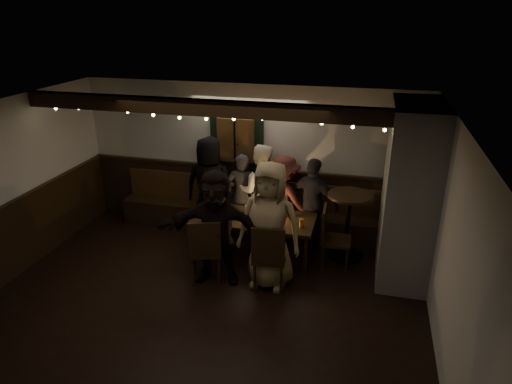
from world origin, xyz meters
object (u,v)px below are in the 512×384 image
(chair_near_left, at_px, (205,247))
(person_g, at_px, (270,226))
(person_f, at_px, (216,227))
(chair_near_right, at_px, (269,254))
(person_b, at_px, (242,195))
(person_d, at_px, (283,199))
(person_e, at_px, (313,203))
(high_top, at_px, (348,218))
(dining_table, at_px, (253,221))
(person_c, at_px, (260,191))
(person_a, at_px, (210,186))
(chair_end, at_px, (330,234))

(chair_near_left, xyz_separation_m, person_g, (0.90, 0.20, 0.36))
(chair_near_left, bearing_deg, person_f, 40.37)
(chair_near_left, xyz_separation_m, chair_near_right, (0.93, 0.03, 0.01))
(person_b, xyz_separation_m, person_d, (0.74, -0.05, 0.02))
(person_e, bearing_deg, chair_near_right, 94.58)
(person_f, height_order, person_g, person_g)
(high_top, xyz_separation_m, person_g, (-1.03, -1.07, 0.25))
(person_b, distance_m, person_g, 1.67)
(dining_table, relative_size, chair_near_left, 1.91)
(person_g, bearing_deg, person_c, 112.17)
(person_a, bearing_deg, person_f, 108.37)
(dining_table, height_order, person_f, person_f)
(person_g, bearing_deg, person_f, -170.34)
(dining_table, xyz_separation_m, high_top, (1.46, 0.37, 0.06))
(person_a, distance_m, person_g, 1.94)
(chair_near_right, bearing_deg, person_g, 100.00)
(person_d, bearing_deg, person_e, -165.36)
(person_a, bearing_deg, person_d, 176.76)
(person_a, height_order, person_c, person_a)
(high_top, relative_size, person_c, 0.65)
(chair_near_left, height_order, chair_near_right, chair_near_right)
(high_top, height_order, person_e, person_e)
(person_d, bearing_deg, person_c, 11.78)
(chair_end, height_order, person_a, person_a)
(person_a, bearing_deg, person_c, -177.88)
(chair_near_left, height_order, high_top, high_top)
(chair_near_left, bearing_deg, chair_end, 27.49)
(high_top, distance_m, person_d, 1.16)
(chair_near_left, height_order, person_c, person_c)
(high_top, bearing_deg, person_g, -134.07)
(person_b, height_order, person_e, person_e)
(chair_near_left, distance_m, chair_near_right, 0.93)
(person_d, xyz_separation_m, person_e, (0.52, -0.07, 0.01))
(person_g, bearing_deg, high_top, 49.57)
(chair_near_right, bearing_deg, person_c, 107.69)
(chair_near_left, distance_m, person_d, 1.80)
(person_e, bearing_deg, chair_near_left, 68.51)
(high_top, relative_size, person_d, 0.72)
(chair_end, height_order, high_top, high_top)
(high_top, bearing_deg, person_a, 172.93)
(person_c, distance_m, person_d, 0.43)
(person_b, height_order, person_g, person_g)
(dining_table, relative_size, person_d, 1.28)
(chair_near_left, xyz_separation_m, person_b, (0.09, 1.64, 0.17))
(person_b, bearing_deg, dining_table, 105.73)
(chair_near_right, distance_m, high_top, 1.59)
(person_c, bearing_deg, person_b, -4.17)
(high_top, bearing_deg, person_f, -147.49)
(dining_table, bearing_deg, person_e, 35.84)
(chair_near_left, height_order, person_d, person_d)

